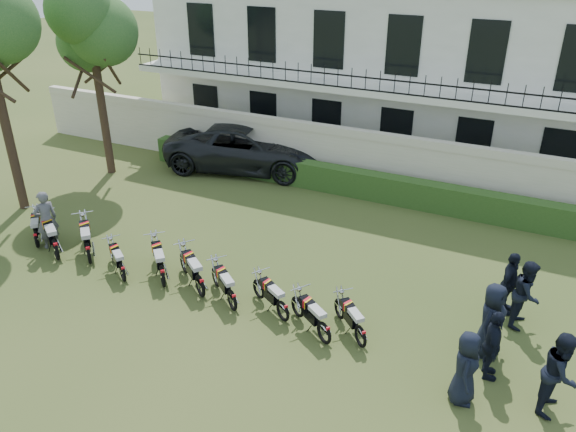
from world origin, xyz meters
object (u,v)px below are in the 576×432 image
at_px(motorcycle_4, 162,271).
at_px(officer_1, 560,373).
at_px(motorcycle_8, 324,328).
at_px(motorcycle_2, 88,249).
at_px(officer_2, 492,345).
at_px(motorcycle_9, 361,332).
at_px(motorcycle_3, 122,268).
at_px(motorcycle_5, 200,281).
at_px(motorcycle_1, 55,245).
at_px(inspector, 46,220).
at_px(motorcycle_6, 232,296).
at_px(officer_4, 527,294).
at_px(suv, 247,147).
at_px(officer_3, 491,321).
at_px(officer_5, 509,283).
at_px(tree_west_near, 90,23).
at_px(motorcycle_0, 36,235).
at_px(officer_0, 466,368).
at_px(motorcycle_7, 283,307).

height_order(motorcycle_4, officer_1, officer_1).
bearing_deg(motorcycle_8, officer_1, -54.43).
height_order(motorcycle_2, officer_2, officer_2).
distance_m(motorcycle_4, motorcycle_9, 5.79).
height_order(motorcycle_3, motorcycle_5, motorcycle_5).
height_order(motorcycle_1, inspector, inspector).
xyz_separation_m(motorcycle_6, officer_4, (6.82, 2.69, 0.44)).
bearing_deg(suv, officer_3, -138.67).
xyz_separation_m(motorcycle_2, officer_5, (11.42, 2.90, 0.35)).
relative_size(motorcycle_2, officer_2, 0.92).
bearing_deg(tree_west_near, officer_1, -19.66).
xyz_separation_m(officer_2, officer_5, (0.04, 2.70, 0.01)).
height_order(motorcycle_0, inspector, inspector).
bearing_deg(motorcycle_4, officer_0, -50.16).
height_order(motorcycle_2, motorcycle_5, motorcycle_2).
bearing_deg(inspector, motorcycle_4, 108.68).
relative_size(motorcycle_3, officer_5, 0.84).
relative_size(motorcycle_7, officer_2, 0.90).
height_order(tree_west_near, inspector, tree_west_near).
distance_m(motorcycle_3, motorcycle_6, 3.49).
height_order(tree_west_near, officer_3, tree_west_near).
bearing_deg(motorcycle_3, motorcycle_2, 113.47).
bearing_deg(officer_0, officer_2, -28.83).
height_order(motorcycle_5, officer_4, officer_4).
distance_m(motorcycle_1, officer_4, 13.19).
distance_m(motorcycle_1, motorcycle_8, 8.71).
bearing_deg(motorcycle_4, officer_1, -46.01).
height_order(motorcycle_5, officer_0, officer_0).
bearing_deg(officer_3, inspector, 106.59).
relative_size(motorcycle_7, officer_4, 0.85).
bearing_deg(motorcycle_3, officer_4, -39.21).
relative_size(motorcycle_0, motorcycle_4, 0.90).
height_order(motorcycle_2, motorcycle_9, motorcycle_2).
bearing_deg(officer_1, motorcycle_7, 98.67).
height_order(tree_west_near, suv, tree_west_near).
distance_m(officer_0, officer_1, 1.84).
distance_m(motorcycle_8, officer_4, 5.09).
relative_size(tree_west_near, officer_3, 4.18).
xyz_separation_m(motorcycle_3, officer_1, (11.18, 0.13, 0.51)).
distance_m(motorcycle_5, officer_3, 7.37).
bearing_deg(motorcycle_1, officer_5, -42.33).
xyz_separation_m(motorcycle_4, motorcycle_7, (3.69, 0.06, -0.06)).
bearing_deg(motorcycle_3, motorcycle_0, 120.15).
distance_m(motorcycle_4, officer_0, 8.30).
bearing_deg(officer_4, motorcycle_2, 109.75).
distance_m(tree_west_near, officer_2, 17.52).
xyz_separation_m(motorcycle_1, motorcycle_5, (4.97, 0.28, -0.03)).
bearing_deg(motorcycle_0, officer_4, -35.04).
height_order(motorcycle_6, motorcycle_7, motorcycle_6).
distance_m(motorcycle_3, officer_0, 9.45).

